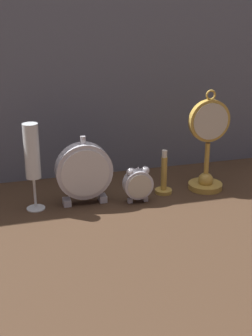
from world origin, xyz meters
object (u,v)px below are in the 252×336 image
object	(u,v)px
pocket_watch_on_stand	(208,150)
mantel_clock_silver	(84,172)
alarm_clock_twin_bell	(138,183)
champagne_flute	(32,157)
brass_candlestick	(164,180)

from	to	relation	value
pocket_watch_on_stand	mantel_clock_silver	size ratio (longest dim) A/B	1.53
alarm_clock_twin_bell	champagne_flute	xyz separation A→B (m)	(-0.27, 0.03, 0.09)
pocket_watch_on_stand	champagne_flute	distance (m)	0.49
alarm_clock_twin_bell	mantel_clock_silver	world-z (taller)	mantel_clock_silver
pocket_watch_on_stand	mantel_clock_silver	distance (m)	0.36
pocket_watch_on_stand	mantel_clock_silver	xyz separation A→B (m)	(-0.36, -0.01, -0.03)
alarm_clock_twin_bell	brass_candlestick	distance (m)	0.10
alarm_clock_twin_bell	champagne_flute	world-z (taller)	champagne_flute
pocket_watch_on_stand	alarm_clock_twin_bell	xyz separation A→B (m)	(-0.22, -0.04, -0.06)
pocket_watch_on_stand	brass_candlestick	distance (m)	0.15
pocket_watch_on_stand	alarm_clock_twin_bell	size ratio (longest dim) A/B	2.88
champagne_flute	brass_candlestick	size ratio (longest dim) A/B	1.82
pocket_watch_on_stand	alarm_clock_twin_bell	bearing A→B (deg)	-170.40
alarm_clock_twin_bell	pocket_watch_on_stand	bearing A→B (deg)	9.60
pocket_watch_on_stand	champagne_flute	xyz separation A→B (m)	(-0.49, -0.00, 0.03)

